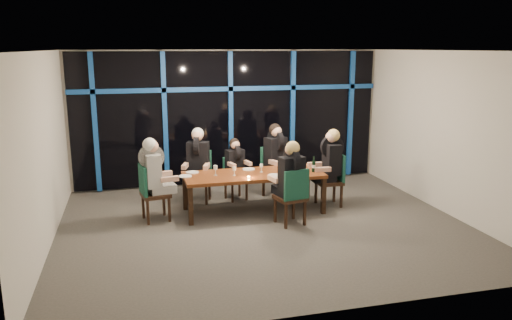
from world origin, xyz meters
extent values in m
plane|color=#56524C|center=(0.00, 0.00, 0.00)|extent=(7.00, 7.00, 0.00)
cube|color=silver|center=(0.00, 3.00, 1.50)|extent=(7.00, 0.04, 3.00)
cube|color=silver|center=(0.00, -3.00, 1.50)|extent=(7.00, 0.04, 3.00)
cube|color=silver|center=(-3.50, 0.00, 1.50)|extent=(0.04, 6.00, 3.00)
cube|color=silver|center=(3.50, 0.00, 1.50)|extent=(0.04, 6.00, 3.00)
cube|color=white|center=(0.00, 0.00, 3.00)|extent=(7.00, 6.00, 0.04)
cube|color=black|center=(0.00, 2.94, 1.50)|extent=(6.86, 0.04, 2.94)
cube|color=#134595|center=(-2.90, 2.89, 1.50)|extent=(0.10, 0.10, 2.94)
cube|color=#134595|center=(-1.45, 2.89, 1.50)|extent=(0.10, 0.10, 2.94)
cube|color=#134595|center=(0.00, 2.89, 1.50)|extent=(0.10, 0.10, 2.94)
cube|color=#134595|center=(1.45, 2.89, 1.50)|extent=(0.10, 0.10, 2.94)
cube|color=#134595|center=(2.90, 2.89, 1.50)|extent=(0.10, 0.10, 2.94)
cube|color=#134595|center=(0.00, 2.89, 2.16)|extent=(6.86, 0.10, 0.10)
cube|color=#FF2D14|center=(1.10, 3.25, 2.15)|extent=(0.60, 0.05, 0.35)
cube|color=brown|center=(0.00, 0.80, 0.72)|extent=(2.60, 1.00, 0.06)
cube|color=black|center=(-1.24, 0.36, 0.34)|extent=(0.08, 0.08, 0.69)
cube|color=black|center=(1.24, 0.36, 0.34)|extent=(0.08, 0.08, 0.69)
cube|color=black|center=(-1.24, 1.24, 0.34)|extent=(0.08, 0.08, 0.69)
cube|color=black|center=(1.24, 1.24, 0.34)|extent=(0.08, 0.08, 0.69)
cube|color=black|center=(-0.92, 1.66, 0.48)|extent=(0.60, 0.60, 0.06)
cube|color=#1A5541|center=(-0.86, 1.86, 0.76)|extent=(0.47, 0.20, 0.53)
cube|color=black|center=(-1.16, 1.54, 0.22)|extent=(0.05, 0.05, 0.44)
cube|color=black|center=(-0.80, 1.42, 0.22)|extent=(0.05, 0.05, 0.44)
cube|color=black|center=(-1.04, 1.90, 0.22)|extent=(0.05, 0.05, 0.44)
cube|color=black|center=(-0.68, 1.78, 0.22)|extent=(0.05, 0.05, 0.44)
cube|color=black|center=(-0.16, 1.65, 0.40)|extent=(0.49, 0.49, 0.05)
cube|color=#1A5541|center=(-0.20, 1.82, 0.64)|extent=(0.40, 0.14, 0.45)
cube|color=black|center=(-0.27, 1.45, 0.19)|extent=(0.04, 0.04, 0.37)
cube|color=black|center=(0.04, 1.53, 0.19)|extent=(0.04, 0.04, 0.37)
cube|color=black|center=(-0.35, 1.77, 0.19)|extent=(0.04, 0.04, 0.37)
cube|color=black|center=(-0.04, 1.84, 0.19)|extent=(0.04, 0.04, 0.37)
cube|color=black|center=(0.71, 1.64, 0.48)|extent=(0.63, 0.63, 0.06)
cube|color=#1A5541|center=(0.62, 1.84, 0.78)|extent=(0.47, 0.23, 0.54)
cube|color=black|center=(0.60, 1.38, 0.23)|extent=(0.06, 0.06, 0.45)
cube|color=black|center=(0.96, 1.53, 0.23)|extent=(0.06, 0.06, 0.45)
cube|color=black|center=(0.45, 1.74, 0.23)|extent=(0.06, 0.06, 0.45)
cube|color=black|center=(0.81, 1.89, 0.23)|extent=(0.06, 0.06, 0.45)
cube|color=black|center=(-1.81, 0.77, 0.48)|extent=(0.56, 0.56, 0.06)
cube|color=#1A5541|center=(-2.02, 0.73, 0.77)|extent=(0.14, 0.48, 0.53)
cube|color=black|center=(-1.59, 0.62, 0.22)|extent=(0.05, 0.05, 0.45)
cube|color=black|center=(-1.66, 1.00, 0.22)|extent=(0.05, 0.05, 0.45)
cube|color=black|center=(-1.97, 0.55, 0.22)|extent=(0.05, 0.05, 0.45)
cube|color=black|center=(-2.04, 0.93, 0.22)|extent=(0.05, 0.05, 0.45)
cube|color=black|center=(1.53, 0.81, 0.48)|extent=(0.50, 0.50, 0.06)
cube|color=#1A5541|center=(1.74, 0.80, 0.77)|extent=(0.07, 0.48, 0.53)
cube|color=black|center=(1.34, 1.01, 0.22)|extent=(0.04, 0.04, 0.45)
cube|color=black|center=(1.33, 0.62, 0.22)|extent=(0.04, 0.04, 0.45)
cube|color=black|center=(1.73, 0.99, 0.22)|extent=(0.04, 0.04, 0.45)
cube|color=black|center=(1.71, 0.61, 0.22)|extent=(0.04, 0.04, 0.45)
cube|color=black|center=(0.46, -0.01, 0.47)|extent=(0.57, 0.57, 0.06)
cube|color=#1A5541|center=(0.51, -0.21, 0.76)|extent=(0.47, 0.15, 0.53)
cube|color=black|center=(0.60, 0.22, 0.22)|extent=(0.05, 0.05, 0.44)
cube|color=black|center=(0.23, 0.14, 0.22)|extent=(0.05, 0.05, 0.44)
cube|color=black|center=(0.69, -0.15, 0.22)|extent=(0.05, 0.05, 0.44)
cube|color=black|center=(0.32, -0.23, 0.22)|extent=(0.05, 0.05, 0.44)
cube|color=black|center=(-0.96, 1.54, 0.58)|extent=(0.50, 0.54, 0.15)
cube|color=black|center=(-0.91, 1.70, 0.93)|extent=(0.48, 0.38, 0.59)
cylinder|color=black|center=(-0.91, 1.70, 1.16)|extent=(0.24, 0.45, 0.44)
sphere|color=tan|center=(-0.92, 1.68, 1.35)|extent=(0.22, 0.22, 0.22)
sphere|color=silver|center=(-0.90, 1.72, 1.39)|extent=(0.24, 0.24, 0.24)
cube|color=tan|center=(-1.19, 1.53, 0.79)|extent=(0.18, 0.33, 0.08)
cube|color=tan|center=(-0.79, 1.39, 0.79)|extent=(0.18, 0.33, 0.08)
cube|color=black|center=(-0.13, 1.55, 0.49)|extent=(0.40, 0.44, 0.12)
cube|color=black|center=(-0.16, 1.68, 0.78)|extent=(0.40, 0.30, 0.50)
cylinder|color=black|center=(-0.16, 1.68, 0.98)|extent=(0.18, 0.38, 0.37)
sphere|color=tan|center=(-0.16, 1.67, 1.14)|extent=(0.19, 0.19, 0.19)
sphere|color=black|center=(-0.17, 1.70, 1.17)|extent=(0.21, 0.21, 0.21)
cube|color=tan|center=(-0.28, 1.43, 0.79)|extent=(0.14, 0.28, 0.07)
cube|color=tan|center=(0.06, 1.52, 0.79)|extent=(0.14, 0.28, 0.07)
cube|color=black|center=(0.75, 1.52, 0.59)|extent=(0.53, 0.57, 0.15)
cube|color=black|center=(0.69, 1.68, 0.95)|extent=(0.50, 0.40, 0.60)
cylinder|color=black|center=(0.69, 1.68, 1.19)|extent=(0.27, 0.46, 0.45)
sphere|color=tan|center=(0.70, 1.66, 1.38)|extent=(0.23, 0.23, 0.23)
sphere|color=black|center=(0.68, 1.70, 1.41)|extent=(0.25, 0.25, 0.25)
cube|color=tan|center=(0.59, 1.35, 0.79)|extent=(0.20, 0.33, 0.09)
cube|color=tan|center=(0.99, 1.52, 0.79)|extent=(0.20, 0.33, 0.09)
cube|color=black|center=(-1.69, 0.80, 0.59)|extent=(0.51, 0.46, 0.15)
cube|color=black|center=(-1.86, 0.77, 0.94)|extent=(0.33, 0.46, 0.60)
cylinder|color=black|center=(-1.86, 0.77, 1.17)|extent=(0.46, 0.19, 0.45)
sphere|color=tan|center=(-1.84, 0.77, 1.36)|extent=(0.22, 0.22, 0.22)
sphere|color=silver|center=(-1.88, 0.76, 1.39)|extent=(0.24, 0.24, 0.24)
cube|color=tan|center=(-1.57, 0.60, 0.79)|extent=(0.33, 0.14, 0.09)
cube|color=tan|center=(-1.64, 1.02, 0.79)|extent=(0.33, 0.14, 0.09)
cube|color=black|center=(1.40, 0.81, 0.59)|extent=(0.46, 0.40, 0.15)
cube|color=black|center=(1.57, 0.80, 0.94)|extent=(0.27, 0.44, 0.60)
cylinder|color=black|center=(1.57, 0.80, 1.18)|extent=(0.45, 0.12, 0.45)
sphere|color=tan|center=(1.55, 0.81, 1.37)|extent=(0.22, 0.22, 0.22)
sphere|color=tan|center=(1.59, 0.80, 1.40)|extent=(0.25, 0.25, 0.25)
cube|color=tan|center=(1.32, 1.03, 0.79)|extent=(0.32, 0.10, 0.09)
cube|color=tan|center=(1.30, 0.60, 0.79)|extent=(0.32, 0.10, 0.09)
cube|color=black|center=(0.43, 0.12, 0.58)|extent=(0.47, 0.51, 0.15)
cube|color=black|center=(0.47, -0.05, 0.93)|extent=(0.47, 0.34, 0.59)
cylinder|color=black|center=(0.47, -0.05, 1.16)|extent=(0.20, 0.45, 0.44)
sphere|color=tan|center=(0.47, -0.03, 1.35)|extent=(0.22, 0.22, 0.22)
sphere|color=tan|center=(0.47, -0.07, 1.38)|extent=(0.24, 0.24, 0.24)
cube|color=tan|center=(0.62, 0.24, 0.79)|extent=(0.15, 0.33, 0.08)
cube|color=tan|center=(0.21, 0.15, 0.79)|extent=(0.15, 0.33, 0.08)
cylinder|color=white|center=(-1.10, 1.13, 0.76)|extent=(0.24, 0.24, 0.01)
cylinder|color=white|center=(-0.02, 1.11, 0.76)|extent=(0.24, 0.24, 0.01)
cylinder|color=white|center=(0.92, 1.12, 0.76)|extent=(0.24, 0.24, 0.01)
cylinder|color=white|center=(-1.26, 0.87, 0.76)|extent=(0.24, 0.24, 0.01)
cylinder|color=white|center=(0.97, 0.83, 0.76)|extent=(0.24, 0.24, 0.01)
cylinder|color=white|center=(0.34, 0.54, 0.76)|extent=(0.24, 0.24, 0.01)
cylinder|color=black|center=(1.13, 0.63, 0.86)|extent=(0.07, 0.07, 0.22)
cylinder|color=black|center=(1.13, 0.63, 1.01)|extent=(0.03, 0.03, 0.08)
cylinder|color=silver|center=(1.13, 0.63, 0.86)|extent=(0.07, 0.07, 0.06)
cylinder|color=silver|center=(0.81, 0.62, 0.84)|extent=(0.10, 0.10, 0.19)
cylinder|color=silver|center=(0.87, 0.62, 0.86)|extent=(0.01, 0.01, 0.13)
cylinder|color=#F19C48|center=(-0.16, 0.50, 0.77)|extent=(0.05, 0.05, 0.03)
cylinder|color=white|center=(-0.38, 0.75, 0.75)|extent=(0.06, 0.06, 0.01)
cylinder|color=white|center=(-0.38, 0.75, 0.80)|extent=(0.01, 0.01, 0.09)
cylinder|color=white|center=(-0.38, 0.75, 0.88)|extent=(0.06, 0.06, 0.06)
cylinder|color=white|center=(0.17, 0.86, 0.75)|extent=(0.06, 0.06, 0.01)
cylinder|color=white|center=(0.17, 0.86, 0.80)|extent=(0.01, 0.01, 0.09)
cylinder|color=white|center=(0.17, 0.86, 0.88)|extent=(0.06, 0.06, 0.06)
cylinder|color=silver|center=(0.51, 0.66, 0.75)|extent=(0.06, 0.06, 0.01)
cylinder|color=silver|center=(0.51, 0.66, 0.80)|extent=(0.01, 0.01, 0.10)
cylinder|color=silver|center=(0.51, 0.66, 0.89)|extent=(0.07, 0.07, 0.07)
cylinder|color=white|center=(-0.71, 0.82, 0.75)|extent=(0.07, 0.07, 0.01)
cylinder|color=white|center=(-0.71, 0.82, 0.81)|extent=(0.01, 0.01, 0.11)
cylinder|color=white|center=(-0.71, 0.82, 0.90)|extent=(0.07, 0.07, 0.08)
cylinder|color=silver|center=(0.91, 0.96, 0.75)|extent=(0.06, 0.06, 0.01)
cylinder|color=silver|center=(0.91, 0.96, 0.81)|extent=(0.01, 0.01, 0.10)
cylinder|color=silver|center=(0.91, 0.96, 0.89)|extent=(0.07, 0.07, 0.07)
camera|label=1|loc=(-2.19, -7.97, 3.06)|focal=35.00mm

